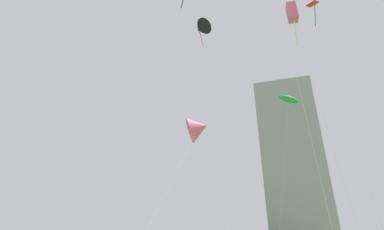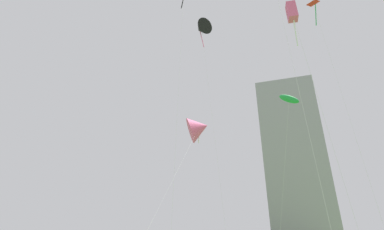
{
  "view_description": "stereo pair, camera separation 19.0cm",
  "coord_description": "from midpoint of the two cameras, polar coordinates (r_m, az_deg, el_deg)",
  "views": [
    {
      "loc": [
        7.01,
        -9.77,
        1.76
      ],
      "look_at": [
        2.68,
        12.47,
        12.1
      ],
      "focal_mm": 26.51,
      "sensor_mm": 36.0,
      "label": 1
    },
    {
      "loc": [
        7.19,
        -9.74,
        1.76
      ],
      "look_at": [
        2.68,
        12.47,
        12.1
      ],
      "focal_mm": 26.51,
      "sensor_mm": 36.0,
      "label": 2
    }
  ],
  "objects": [
    {
      "name": "kite_flying_3",
      "position": [
        40.99,
        23.17,
        19.02
      ],
      "size": [
        3.22,
        2.77,
        29.88
      ],
      "color": "silver",
      "rests_on": "ground"
    },
    {
      "name": "kite_flying_7",
      "position": [
        43.55,
        1.72,
        17.03
      ],
      "size": [
        4.07,
        3.29,
        32.04
      ],
      "color": "silver",
      "rests_on": "ground"
    },
    {
      "name": "distant_highrise_0",
      "position": [
        135.78,
        19.32,
        -8.56
      ],
      "size": [
        27.25,
        23.3,
        71.98
      ],
      "primitive_type": "cube",
      "rotation": [
        0.0,
        0.0,
        -0.09
      ],
      "color": "#939399",
      "rests_on": "ground"
    },
    {
      "name": "kite_flying_2",
      "position": [
        30.46,
        18.69,
        2.98
      ],
      "size": [
        3.72,
        5.06,
        15.96
      ],
      "color": "silver",
      "rests_on": "ground"
    },
    {
      "name": "kite_flying_6",
      "position": [
        25.7,
        19.29,
        18.78
      ],
      "size": [
        2.51,
        2.56,
        19.84
      ],
      "color": "silver",
      "rests_on": "ground"
    },
    {
      "name": "kite_flying_5",
      "position": [
        32.69,
        1.09,
        -2.64
      ],
      "size": [
        4.48,
        12.95,
        15.71
      ],
      "color": "silver",
      "rests_on": "ground"
    }
  ]
}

